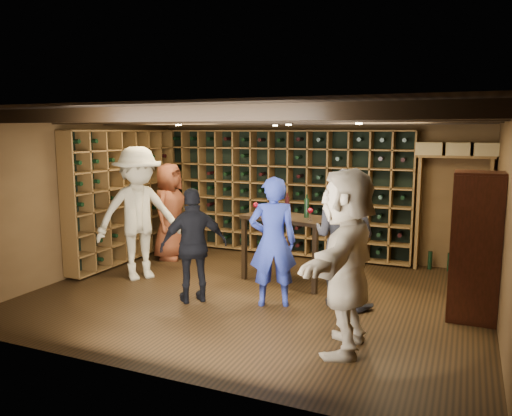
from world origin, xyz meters
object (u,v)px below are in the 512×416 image
at_px(guest_khaki, 139,214).
at_px(guest_beige, 346,261).
at_px(man_grey_suit, 344,238).
at_px(guest_red_floral, 169,211).
at_px(tasting_table, 288,225).
at_px(display_cabinet, 474,250).
at_px(guest_woman_black, 194,246).
at_px(man_blue_shirt, 273,242).

height_order(guest_khaki, guest_beige, guest_khaki).
bearing_deg(man_grey_suit, guest_red_floral, -2.37).
xyz_separation_m(guest_beige, tasting_table, (-1.33, 2.00, -0.08)).
distance_m(guest_red_floral, guest_beige, 4.47).
distance_m(display_cabinet, tasting_table, 2.60).
bearing_deg(guest_red_floral, guest_woman_black, -144.18).
bearing_deg(guest_khaki, man_blue_shirt, -61.17).
distance_m(man_blue_shirt, guest_red_floral, 2.97).
distance_m(display_cabinet, guest_beige, 1.88).
distance_m(man_blue_shirt, man_grey_suit, 0.91).
relative_size(guest_khaki, tasting_table, 1.41).
height_order(man_blue_shirt, guest_khaki, guest_khaki).
distance_m(guest_red_floral, guest_khaki, 1.24).
relative_size(guest_khaki, guest_beige, 1.07).
height_order(man_grey_suit, guest_woman_black, man_grey_suit).
bearing_deg(display_cabinet, guest_beige, -129.89).
relative_size(guest_red_floral, tasting_table, 1.18).
height_order(man_grey_suit, guest_red_floral, man_grey_suit).
bearing_deg(man_blue_shirt, tasting_table, -104.89).
distance_m(guest_red_floral, tasting_table, 2.43).
bearing_deg(display_cabinet, man_blue_shirt, -168.52).
xyz_separation_m(display_cabinet, man_grey_suit, (-1.54, -0.11, 0.03)).
xyz_separation_m(display_cabinet, guest_woman_black, (-3.38, -0.75, -0.10)).
xyz_separation_m(man_blue_shirt, guest_woman_black, (-1.00, -0.27, -0.08)).
distance_m(display_cabinet, guest_woman_black, 3.46).
height_order(guest_beige, tasting_table, guest_beige).
relative_size(man_blue_shirt, guest_red_floral, 0.99).
height_order(guest_woman_black, tasting_table, guest_woman_black).
distance_m(guest_woman_black, guest_beige, 2.29).
bearing_deg(guest_beige, tasting_table, -148.48).
distance_m(guest_woman_black, tasting_table, 1.57).
relative_size(display_cabinet, guest_red_floral, 1.03).
bearing_deg(guest_woman_black, display_cabinet, 150.34).
xyz_separation_m(guest_khaki, guest_beige, (3.48, -1.29, -0.06)).
xyz_separation_m(man_blue_shirt, guest_khaki, (-2.31, 0.33, 0.17)).
distance_m(man_grey_suit, tasting_table, 1.20).
bearing_deg(guest_red_floral, man_blue_shirt, -125.74).
relative_size(display_cabinet, guest_woman_black, 1.15).
bearing_deg(man_blue_shirt, guest_beige, 116.74).
xyz_separation_m(display_cabinet, guest_red_floral, (-4.92, 1.05, -0.01)).
height_order(man_blue_shirt, guest_beige, guest_beige).
xyz_separation_m(display_cabinet, guest_beige, (-1.21, -1.44, 0.09)).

